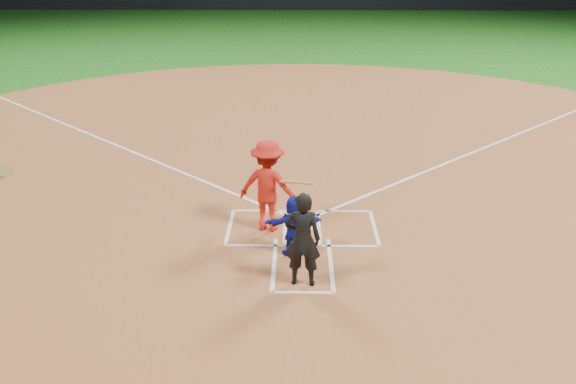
{
  "coord_description": "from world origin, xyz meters",
  "views": [
    {
      "loc": [
        -0.12,
        -12.8,
        5.87
      ],
      "look_at": [
        -0.3,
        -0.4,
        1.0
      ],
      "focal_mm": 40.0,
      "sensor_mm": 36.0,
      "label": 1
    }
  ],
  "objects_px": {
    "home_plate": "(302,227)",
    "batter_at_plate": "(268,186)",
    "catcher": "(294,226)",
    "umpire": "(303,239)"
  },
  "relations": [
    {
      "from": "batter_at_plate",
      "to": "umpire",
      "type": "bearing_deg",
      "value": -73.18
    },
    {
      "from": "umpire",
      "to": "batter_at_plate",
      "type": "xyz_separation_m",
      "value": [
        -0.72,
        2.39,
        0.11
      ]
    },
    {
      "from": "home_plate",
      "to": "umpire",
      "type": "height_order",
      "value": "umpire"
    },
    {
      "from": "home_plate",
      "to": "batter_at_plate",
      "type": "relative_size",
      "value": 0.3
    },
    {
      "from": "home_plate",
      "to": "batter_at_plate",
      "type": "xyz_separation_m",
      "value": [
        -0.73,
        -0.08,
        0.99
      ]
    },
    {
      "from": "batter_at_plate",
      "to": "catcher",
      "type": "bearing_deg",
      "value": -64.86
    },
    {
      "from": "home_plate",
      "to": "batter_at_plate",
      "type": "height_order",
      "value": "batter_at_plate"
    },
    {
      "from": "batter_at_plate",
      "to": "home_plate",
      "type": "bearing_deg",
      "value": 6.01
    },
    {
      "from": "umpire",
      "to": "batter_at_plate",
      "type": "height_order",
      "value": "batter_at_plate"
    },
    {
      "from": "catcher",
      "to": "umpire",
      "type": "relative_size",
      "value": 0.69
    }
  ]
}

